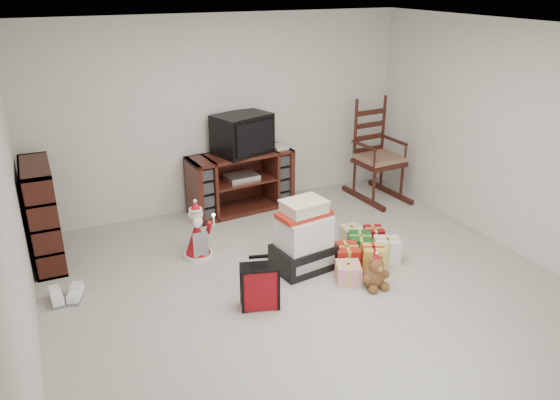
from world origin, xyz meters
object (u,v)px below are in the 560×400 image
at_px(tv_stand, 241,182).
at_px(gift_cluster, 361,249).
at_px(red_suitcase, 260,287).
at_px(teddy_bear, 374,274).
at_px(mrs_claus_figurine, 197,235).
at_px(sneaker_pair, 66,296).
at_px(crt_television, 242,134).
at_px(bookshelf, 43,216).
at_px(rocking_chair, 376,163).
at_px(santa_figurine, 307,241).
at_px(gift_pile, 304,240).

relative_size(tv_stand, gift_cluster, 1.26).
height_order(tv_stand, red_suitcase, tv_stand).
bearing_deg(tv_stand, gift_cluster, -74.80).
height_order(teddy_bear, mrs_claus_figurine, mrs_claus_figurine).
height_order(mrs_claus_figurine, sneaker_pair, mrs_claus_figurine).
bearing_deg(crt_television, mrs_claus_figurine, -151.03).
height_order(bookshelf, crt_television, crt_television).
bearing_deg(rocking_chair, santa_figurine, -147.50).
xyz_separation_m(bookshelf, mrs_claus_figurine, (1.51, -0.59, -0.28)).
distance_m(rocking_chair, red_suitcase, 3.22).
height_order(rocking_chair, teddy_bear, rocking_chair).
relative_size(teddy_bear, gift_cluster, 0.31).
bearing_deg(crt_television, bookshelf, 171.89).
height_order(rocking_chair, mrs_claus_figurine, rocking_chair).
xyz_separation_m(gift_pile, crt_television, (0.02, 1.77, 0.70)).
xyz_separation_m(bookshelf, gift_cluster, (3.12, -1.41, -0.40)).
distance_m(bookshelf, gift_cluster, 3.45).
xyz_separation_m(santa_figurine, sneaker_pair, (-2.46, 0.29, -0.20)).
bearing_deg(crt_television, santa_figurine, -105.56).
height_order(bookshelf, gift_pile, bookshelf).
relative_size(mrs_claus_figurine, gift_cluster, 0.60).
bearing_deg(bookshelf, red_suitcase, -45.98).
distance_m(red_suitcase, gift_cluster, 1.43).
bearing_deg(gift_cluster, teddy_bear, -109.71).
bearing_deg(crt_television, rocking_chair, -28.57).
xyz_separation_m(sneaker_pair, gift_cluster, (3.03, -0.49, 0.08)).
xyz_separation_m(rocking_chair, sneaker_pair, (-4.23, -1.04, -0.44)).
bearing_deg(sneaker_pair, tv_stand, 35.15).
bearing_deg(rocking_chair, crt_television, 165.48).
distance_m(gift_pile, mrs_claus_figurine, 1.20).
bearing_deg(tv_stand, mrs_claus_figurine, -136.99).
relative_size(gift_pile, gift_cluster, 0.68).
height_order(bookshelf, red_suitcase, bookshelf).
xyz_separation_m(tv_stand, gift_pile, (0.03, -1.76, -0.06)).
bearing_deg(sneaker_pair, santa_figurine, -1.76).
distance_m(teddy_bear, crt_television, 2.61).
bearing_deg(bookshelf, sneaker_pair, -84.42).
xyz_separation_m(red_suitcase, santa_figurine, (0.80, 0.60, 0.03)).
relative_size(bookshelf, gift_cluster, 0.99).
bearing_deg(bookshelf, tv_stand, 10.26).
xyz_separation_m(tv_stand, mrs_claus_figurine, (-0.91, -1.03, -0.14)).
xyz_separation_m(rocking_chair, gift_pile, (-1.87, -1.44, -0.15)).
bearing_deg(sneaker_pair, crt_television, 34.85).
xyz_separation_m(tv_stand, bookshelf, (-2.43, -0.44, 0.14)).
xyz_separation_m(red_suitcase, crt_television, (0.72, 2.26, 0.82)).
distance_m(tv_stand, red_suitcase, 2.36).
relative_size(tv_stand, bookshelf, 1.27).
bearing_deg(red_suitcase, mrs_claus_figurine, 117.02).
bearing_deg(rocking_chair, bookshelf, 177.18).
height_order(tv_stand, sneaker_pair, tv_stand).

